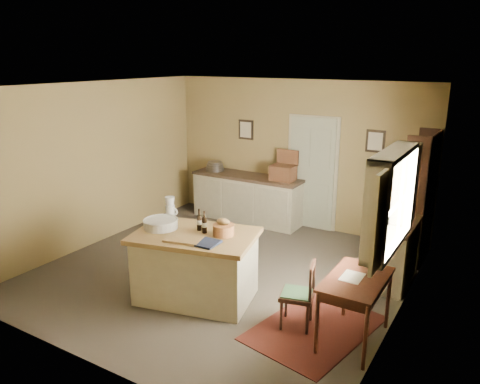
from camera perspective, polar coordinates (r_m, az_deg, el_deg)
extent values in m
plane|color=#4D453B|center=(7.04, -2.16, -9.72)|extent=(5.00, 5.00, 0.00)
cube|color=olive|center=(8.71, 6.78, 4.63)|extent=(5.00, 0.10, 2.70)
cube|color=olive|center=(4.79, -18.98, -5.85)|extent=(5.00, 0.10, 2.70)
cube|color=olive|center=(8.17, -17.14, 3.26)|extent=(0.10, 5.00, 2.70)
cube|color=olive|center=(5.65, 19.46, -2.53)|extent=(0.10, 5.00, 2.70)
plane|color=silver|center=(6.35, -2.42, 12.78)|extent=(5.00, 5.00, 0.00)
cube|color=#ADB195|center=(8.61, 8.76, 2.41)|extent=(0.97, 0.06, 2.11)
cube|color=black|center=(9.10, 0.73, 7.60)|extent=(0.32, 0.02, 0.38)
cube|color=beige|center=(9.09, 0.69, 7.59)|extent=(0.24, 0.01, 0.30)
cube|color=black|center=(8.15, 16.18, 5.96)|extent=(0.32, 0.02, 0.38)
cube|color=beige|center=(8.14, 16.15, 5.95)|extent=(0.24, 0.01, 0.30)
cube|color=beige|center=(5.60, 17.46, -6.11)|extent=(0.25, 1.32, 0.06)
cube|color=beige|center=(5.31, 18.41, 4.56)|extent=(0.25, 1.32, 0.06)
cube|color=white|center=(5.41, 19.15, -1.11)|extent=(0.01, 1.20, 1.00)
cube|color=beige|center=(4.65, 16.54, -3.63)|extent=(0.04, 0.35, 1.00)
cube|color=beige|center=(6.19, 20.48, 0.89)|extent=(0.04, 0.35, 1.00)
cube|color=beige|center=(6.19, -5.41, -9.25)|extent=(1.60, 1.20, 0.85)
cube|color=#A28049|center=(6.01, -5.52, -5.33)|extent=(1.73, 1.33, 0.06)
cylinder|color=white|center=(6.23, -9.63, -3.86)|extent=(0.45, 0.45, 0.11)
cube|color=#A28049|center=(5.80, -6.82, -5.70)|extent=(0.51, 0.41, 0.03)
cube|color=black|center=(5.68, -4.43, -6.15)|extent=(0.36, 0.29, 0.02)
cylinder|color=#95582E|center=(5.90, -2.03, -4.64)|extent=(0.27, 0.27, 0.14)
cylinder|color=black|center=(6.05, -5.00, -3.37)|extent=(0.06, 0.06, 0.29)
cylinder|color=black|center=(5.96, -4.37, -3.68)|extent=(0.06, 0.06, 0.29)
cube|color=beige|center=(9.05, 0.90, -0.86)|extent=(2.14, 0.59, 0.85)
cube|color=#332319|center=(8.93, 0.92, 1.90)|extent=(2.18, 0.62, 0.05)
cube|color=#55311C|center=(8.55, 5.27, 2.33)|extent=(0.43, 0.32, 0.28)
cylinder|color=#59544F|center=(9.29, -3.08, 3.17)|extent=(0.36, 0.36, 0.18)
cube|color=#44120D|center=(5.79, 9.09, -16.05)|extent=(1.39, 1.78, 0.01)
cube|color=#33170E|center=(5.31, 14.02, -10.30)|extent=(0.60, 0.98, 0.03)
cube|color=#33170E|center=(5.34, 13.97, -10.97)|extent=(0.54, 0.92, 0.10)
cube|color=silver|center=(5.31, 13.51, -10.02)|extent=(0.22, 0.30, 0.01)
cylinder|color=black|center=(5.51, 15.91, -8.99)|extent=(0.05, 0.05, 0.05)
cylinder|color=#33170E|center=(5.19, 9.33, -15.58)|extent=(0.04, 0.04, 0.72)
cylinder|color=#33170E|center=(5.06, 15.04, -16.87)|extent=(0.04, 0.04, 0.72)
cylinder|color=#33170E|center=(5.93, 12.66, -11.46)|extent=(0.04, 0.04, 0.72)
cylinder|color=#33170E|center=(5.82, 17.61, -12.44)|extent=(0.04, 0.04, 0.72)
cube|color=beige|center=(6.91, 18.00, -7.20)|extent=(0.53, 0.97, 0.85)
cube|color=#332319|center=(6.76, 18.33, -3.68)|extent=(0.56, 1.01, 0.05)
cylinder|color=silver|center=(6.60, 17.84, -3.45)|extent=(0.23, 0.23, 0.09)
cube|color=black|center=(7.26, 20.36, -1.43)|extent=(0.34, 0.04, 2.01)
cube|color=black|center=(8.08, 21.56, 0.18)|extent=(0.34, 0.04, 2.01)
cube|color=black|center=(7.65, 22.17, -0.76)|extent=(0.02, 0.90, 2.01)
cube|color=black|center=(7.98, 20.30, -7.16)|extent=(0.34, 0.86, 0.03)
cube|color=black|center=(7.81, 20.66, -3.76)|extent=(0.34, 0.86, 0.03)
cube|color=black|center=(7.66, 21.03, -0.22)|extent=(0.34, 0.86, 0.03)
cube|color=black|center=(7.56, 21.33, 2.70)|extent=(0.34, 0.86, 0.03)
cube|color=black|center=(7.49, 21.64, 5.69)|extent=(0.34, 0.86, 0.03)
cylinder|color=white|center=(7.64, 21.07, 0.21)|extent=(0.12, 0.12, 0.11)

